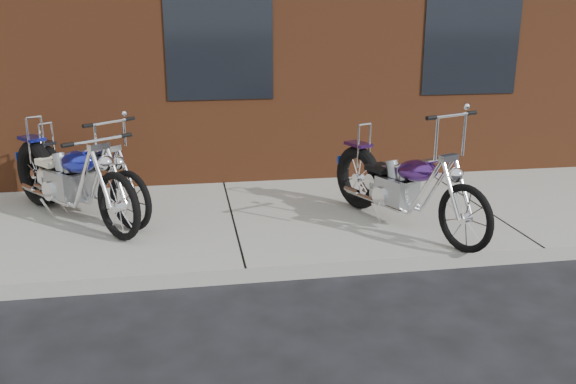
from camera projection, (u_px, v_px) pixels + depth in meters
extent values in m
plane|color=#28272D|center=(246.00, 283.00, 5.64)|extent=(120.00, 120.00, 0.00)
cube|color=#A1A1A0|center=(233.00, 223.00, 7.04)|extent=(22.00, 3.00, 0.15)
torus|color=black|center=(367.00, 180.00, 7.11)|extent=(0.43, 0.76, 0.76)
torus|color=black|center=(478.00, 223.00, 5.78)|extent=(0.33, 0.66, 0.68)
cube|color=gray|center=(406.00, 195.00, 6.57)|extent=(0.43, 0.50, 0.32)
ellipsoid|color=#4D2275|center=(428.00, 174.00, 6.24)|extent=(0.48, 0.64, 0.32)
cube|color=black|center=(390.00, 171.00, 6.73)|extent=(0.35, 0.37, 0.06)
cylinder|color=white|center=(469.00, 192.00, 5.81)|extent=(0.16, 0.30, 0.57)
cylinder|color=white|center=(465.00, 117.00, 5.72)|extent=(0.55, 0.25, 0.03)
cylinder|color=white|center=(373.00, 148.00, 6.93)|extent=(0.03, 0.03, 0.51)
cylinder|color=white|center=(400.00, 200.00, 6.86)|extent=(0.41, 0.89, 0.05)
torus|color=black|center=(43.00, 176.00, 7.23)|extent=(0.62, 0.73, 0.81)
torus|color=black|center=(128.00, 210.00, 6.11)|extent=(0.51, 0.62, 0.73)
cube|color=gray|center=(74.00, 188.00, 6.77)|extent=(0.52, 0.55, 0.34)
ellipsoid|color=#2029BC|center=(86.00, 164.00, 6.47)|extent=(0.61, 0.66, 0.34)
cube|color=beige|center=(59.00, 164.00, 6.89)|extent=(0.40, 0.41, 0.07)
cylinder|color=white|center=(118.00, 179.00, 6.11)|extent=(0.24, 0.28, 0.60)
cylinder|color=white|center=(107.00, 142.00, 6.10)|extent=(0.50, 0.41, 0.03)
cylinder|color=white|center=(43.00, 142.00, 7.05)|extent=(0.03, 0.03, 0.54)
cylinder|color=white|center=(75.00, 194.00, 7.06)|extent=(0.66, 0.82, 0.05)
torus|color=black|center=(54.00, 176.00, 7.36)|extent=(0.60, 0.64, 0.74)
torus|color=black|center=(140.00, 203.00, 6.42)|extent=(0.50, 0.54, 0.66)
cube|color=gray|center=(86.00, 186.00, 6.97)|extent=(0.49, 0.49, 0.31)
ellipsoid|color=black|center=(99.00, 164.00, 6.72)|extent=(0.58, 0.59, 0.31)
cube|color=black|center=(71.00, 165.00, 7.07)|extent=(0.37, 0.38, 0.06)
cylinder|color=white|center=(130.00, 177.00, 6.42)|extent=(0.23, 0.25, 0.55)
cylinder|color=white|center=(118.00, 123.00, 6.34)|extent=(0.44, 0.40, 0.03)
cylinder|color=white|center=(54.00, 145.00, 7.20)|extent=(0.03, 0.03, 0.49)
cylinder|color=white|center=(85.00, 191.00, 7.24)|extent=(0.66, 0.71, 0.05)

